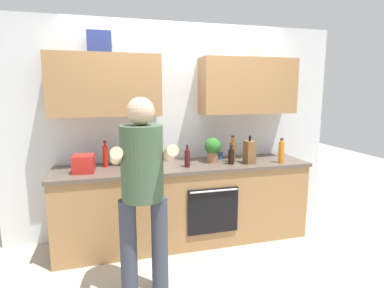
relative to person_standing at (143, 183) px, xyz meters
name	(u,v)px	position (x,y,z in m)	size (l,w,h in m)	color
ground_plane	(185,240)	(0.56, 0.85, -0.99)	(12.00, 12.00, 0.00)	#B2A893
back_wall_unit	(179,110)	(0.56, 1.13, 0.51)	(4.00, 0.38, 2.50)	silver
counter	(185,203)	(0.56, 0.85, -0.53)	(2.84, 0.67, 0.90)	#A37547
person_standing	(143,183)	(0.00, 0.00, 0.00)	(0.49, 0.45, 1.67)	#383D4C
bottle_water	(125,157)	(-0.09, 0.96, 0.02)	(0.08, 0.08, 0.25)	silver
bottle_soy	(231,156)	(1.07, 0.75, 0.00)	(0.07, 0.07, 0.22)	black
bottle_juice	(281,152)	(1.65, 0.66, 0.04)	(0.07, 0.07, 0.29)	orange
bottle_hotsauce	(105,156)	(-0.29, 0.98, 0.04)	(0.05, 0.05, 0.29)	red
bottle_wine	(187,158)	(0.56, 0.75, 0.01)	(0.06, 0.06, 0.24)	#471419
bottle_oil	(129,162)	(-0.06, 0.77, 0.00)	(0.07, 0.07, 0.23)	olive
bottle_syrup	(233,151)	(1.13, 0.84, 0.04)	(0.06, 0.06, 0.31)	#8C4C14
cup_stoneware	(115,161)	(-0.20, 1.05, -0.04)	(0.08, 0.08, 0.08)	slate
cup_tea	(219,155)	(1.04, 1.04, -0.04)	(0.09, 0.09, 0.08)	#33598C
knife_block	(249,152)	(1.29, 0.73, 0.04)	(0.10, 0.14, 0.32)	brown
potted_herb	(213,148)	(0.90, 0.89, 0.08)	(0.19, 0.19, 0.29)	#9E6647
grocery_bag_crisps	(84,164)	(-0.51, 0.81, 0.00)	(0.20, 0.22, 0.18)	red
grocery_bag_bread	(149,160)	(0.16, 0.83, 0.00)	(0.24, 0.17, 0.17)	tan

